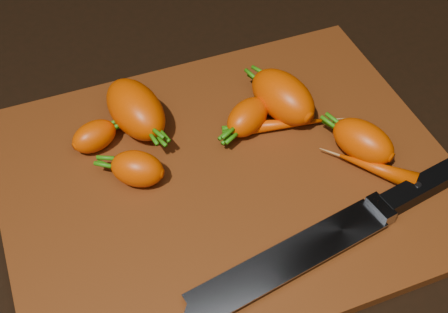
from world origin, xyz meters
name	(u,v)px	position (x,y,z in m)	size (l,w,h in m)	color
ground	(227,183)	(0.00, 0.00, -0.01)	(2.00, 2.00, 0.01)	black
cutting_board	(227,177)	(0.00, 0.00, 0.01)	(0.50, 0.40, 0.01)	#5C290D
carrot_0	(137,169)	(-0.10, 0.03, 0.03)	(0.06, 0.04, 0.04)	#EC4800
carrot_1	(136,109)	(-0.07, 0.11, 0.04)	(0.10, 0.06, 0.06)	#EC4800
carrot_2	(283,97)	(0.10, 0.07, 0.04)	(0.09, 0.06, 0.06)	#EC4800
carrot_3	(248,117)	(0.05, 0.06, 0.03)	(0.06, 0.04, 0.04)	#EC4800
carrot_4	(94,136)	(-0.13, 0.09, 0.03)	(0.05, 0.04, 0.04)	#EC4800
carrot_5	(363,141)	(0.15, -0.03, 0.03)	(0.08, 0.05, 0.05)	#EC4800
carrot_6	(282,124)	(0.09, 0.04, 0.02)	(0.11, 0.02, 0.02)	#EC4800
carrot_7	(377,169)	(0.15, -0.06, 0.02)	(0.09, 0.02, 0.02)	#EC4800
knife	(307,249)	(0.04, -0.13, 0.02)	(0.36, 0.09, 0.02)	gray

